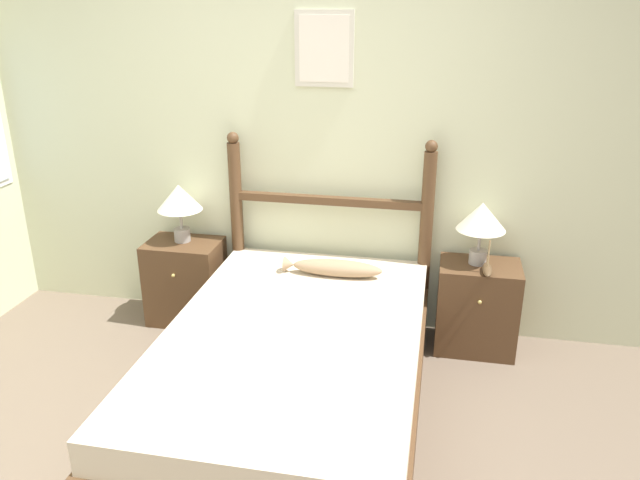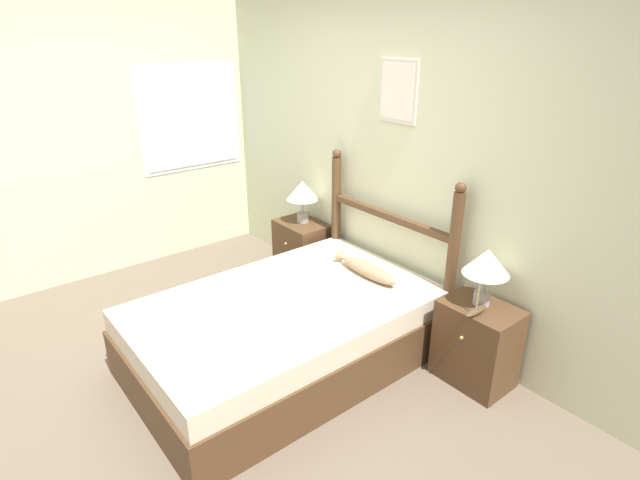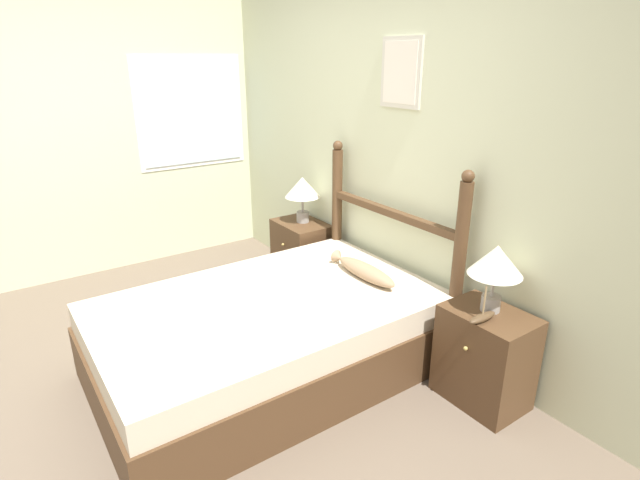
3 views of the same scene
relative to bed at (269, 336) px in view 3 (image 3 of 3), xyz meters
The scene contains 11 objects.
ground_plane 0.69m from the bed, 106.83° to the right, with size 16.00×16.00×0.00m, color brown.
wall_back 1.53m from the bed, 99.49° to the left, with size 6.40×0.08×2.55m.
wall_left 2.60m from the bed, 165.60° to the right, with size 0.08×6.40×2.55m.
bed is the anchor object (origin of this frame).
headboard 1.09m from the bed, 90.00° to the left, with size 1.33×0.08×1.31m.
nightstand_left 1.31m from the bed, 137.81° to the left, with size 0.49×0.37×0.57m.
nightstand_right 1.31m from the bed, 42.19° to the left, with size 0.49×0.37×0.57m.
table_lamp_left 1.47m from the bed, 137.29° to the left, with size 0.30×0.30×0.39m.
table_lamp_right 1.44m from the bed, 43.55° to the left, with size 0.30×0.30×0.39m.
model_boat 1.31m from the bed, 37.57° to the left, with size 0.06×0.20×0.21m.
fish_pillow 0.77m from the bed, 82.69° to the left, with size 0.61×0.13×0.10m.
Camera 3 is at (2.62, -0.69, 1.93)m, focal length 28.00 mm.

